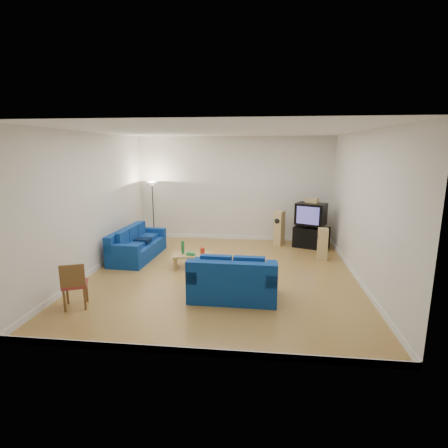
# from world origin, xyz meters

# --- Properties ---
(room) EXTENTS (6.01, 6.51, 3.21)m
(room) POSITION_xyz_m (0.00, 0.00, 1.54)
(room) COLOR olive
(room) RESTS_ON ground
(sofa_three_seat) EXTENTS (0.98, 2.05, 0.78)m
(sofa_three_seat) POSITION_xyz_m (-2.41, 1.01, 0.29)
(sofa_three_seat) COLOR navy
(sofa_three_seat) RESTS_ON ground
(sofa_loveseat) EXTENTS (1.68, 0.96, 0.83)m
(sofa_loveseat) POSITION_xyz_m (0.36, -1.29, 0.32)
(sofa_loveseat) COLOR navy
(sofa_loveseat) RESTS_ON ground
(coffee_table) EXTENTS (1.01, 0.63, 0.34)m
(coffee_table) POSITION_xyz_m (-0.76, 0.38, 0.29)
(coffee_table) COLOR tan
(coffee_table) RESTS_ON ground
(bottle) EXTENTS (0.07, 0.07, 0.31)m
(bottle) POSITION_xyz_m (-1.00, 0.40, 0.50)
(bottle) COLOR #197233
(bottle) RESTS_ON coffee_table
(tissue_box) EXTENTS (0.21, 0.14, 0.08)m
(tissue_box) POSITION_xyz_m (-0.78, 0.28, 0.38)
(tissue_box) COLOR green
(tissue_box) RESTS_ON coffee_table
(red_canister) EXTENTS (0.13, 0.13, 0.15)m
(red_canister) POSITION_xyz_m (-0.53, 0.44, 0.41)
(red_canister) COLOR red
(red_canister) RESTS_ON coffee_table
(remote) EXTENTS (0.18, 0.06, 0.02)m
(remote) POSITION_xyz_m (-0.41, 0.28, 0.35)
(remote) COLOR black
(remote) RESTS_ON coffee_table
(tv_stand) EXTENTS (1.11, 0.86, 0.60)m
(tv_stand) POSITION_xyz_m (2.32, 2.55, 0.30)
(tv_stand) COLOR black
(tv_stand) RESTS_ON ground
(av_receiver) EXTENTS (0.44, 0.36, 0.10)m
(av_receiver) POSITION_xyz_m (2.32, 2.57, 0.65)
(av_receiver) COLOR black
(av_receiver) RESTS_ON tv_stand
(television) EXTENTS (0.97, 0.86, 0.62)m
(television) POSITION_xyz_m (2.27, 2.48, 1.00)
(television) COLOR black
(television) RESTS_ON av_receiver
(centre_speaker) EXTENTS (0.39, 0.33, 0.13)m
(centre_speaker) POSITION_xyz_m (2.29, 2.58, 1.38)
(centre_speaker) COLOR tan
(centre_speaker) RESTS_ON television
(speaker_left) EXTENTS (0.35, 0.38, 1.03)m
(speaker_left) POSITION_xyz_m (1.39, 2.66, 0.52)
(speaker_left) COLOR tan
(speaker_left) RESTS_ON ground
(speaker_right) EXTENTS (0.27, 0.21, 0.84)m
(speaker_right) POSITION_xyz_m (2.45, 1.36, 0.42)
(speaker_right) COLOR tan
(speaker_right) RESTS_ON ground
(floor_lamp) EXTENTS (0.32, 0.32, 1.85)m
(floor_lamp) POSITION_xyz_m (-2.45, 2.70, 1.53)
(floor_lamp) COLOR black
(floor_lamp) RESTS_ON ground
(dining_chair) EXTENTS (0.54, 0.54, 0.86)m
(dining_chair) POSITION_xyz_m (-2.43, -2.02, 0.48)
(dining_chair) COLOR brown
(dining_chair) RESTS_ON ground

